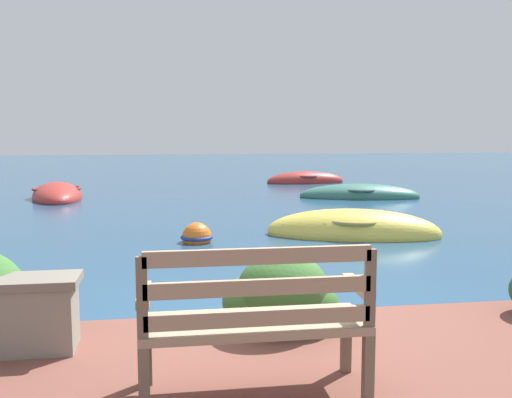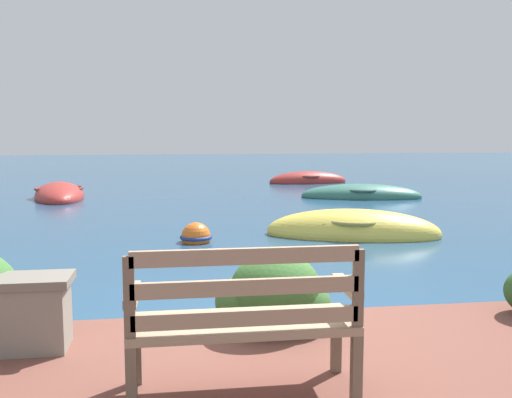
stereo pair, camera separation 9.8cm
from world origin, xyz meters
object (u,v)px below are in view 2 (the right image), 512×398
rowboat_nearest (353,232)px  rowboat_outer (308,181)px  park_bench (244,317)px  mooring_buoy (196,237)px  rowboat_far (59,196)px  rowboat_mid (361,196)px

rowboat_nearest → rowboat_outer: size_ratio=1.14×
park_bench → rowboat_nearest: bearing=68.1°
park_bench → rowboat_outer: (4.17, 15.99, -0.64)m
mooring_buoy → rowboat_far: bearing=117.1°
rowboat_outer → mooring_buoy: 10.93m
park_bench → rowboat_mid: park_bench is taller
rowboat_nearest → mooring_buoy: rowboat_nearest is taller
park_bench → rowboat_far: park_bench is taller
rowboat_mid → rowboat_outer: size_ratio=1.22×
rowboat_mid → rowboat_outer: bearing=-72.6°
rowboat_far → rowboat_nearest: bearing=31.9°
park_bench → rowboat_outer: 16.53m
rowboat_nearest → park_bench: bearing=83.2°
rowboat_mid → mooring_buoy: 7.23m
rowboat_nearest → rowboat_mid: bearing=-93.5°
rowboat_outer → park_bench: bearing=72.4°
park_bench → rowboat_far: size_ratio=0.41×
rowboat_outer → rowboat_mid: bearing=92.0°
park_bench → rowboat_nearest: 6.64m
rowboat_nearest → rowboat_far: size_ratio=0.96×
park_bench → rowboat_far: 13.04m
park_bench → mooring_buoy: size_ratio=2.57×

